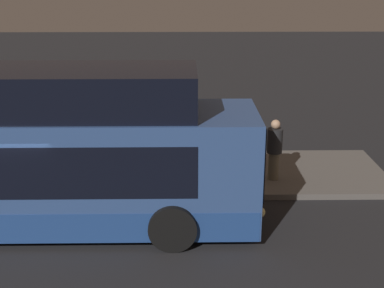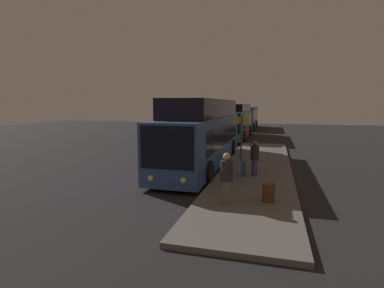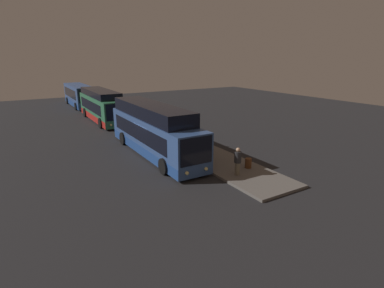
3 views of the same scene
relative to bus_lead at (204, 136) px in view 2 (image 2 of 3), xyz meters
name	(u,v)px [view 2 (image 2 of 3)]	position (x,y,z in m)	size (l,w,h in m)	color
ground	(197,166)	(0.49, -0.25, -1.71)	(80.00, 80.00, 0.00)	#232326
platform	(257,168)	(0.49, 3.15, -1.62)	(20.00, 3.58, 0.17)	#605B56
bus_lead	(204,136)	(0.00, 0.00, 0.00)	(12.37, 2.78, 3.83)	#33518C
bus_second	(235,123)	(-14.74, 0.00, -0.08)	(11.45, 2.82, 3.56)	#2D704C
bus_third	(247,118)	(-27.58, 0.00, -0.13)	(10.78, 2.80, 3.16)	#33518C
passenger_boarding	(255,157)	(2.66, 3.14, -0.63)	(0.55, 0.55, 1.69)	#4C476B
passenger_waiting	(226,177)	(7.08, 2.48, -0.60)	(0.59, 0.59, 1.76)	#6B604C
suitcase	(244,169)	(2.92, 2.65, -1.18)	(0.33, 0.22, 0.95)	#334C7F
sign_post	(241,133)	(-0.36, 2.16, 0.21)	(0.10, 0.84, 2.74)	#4C4C51
trash_bin	(269,192)	(6.51, 3.88, -1.21)	(0.44, 0.44, 0.65)	#593319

